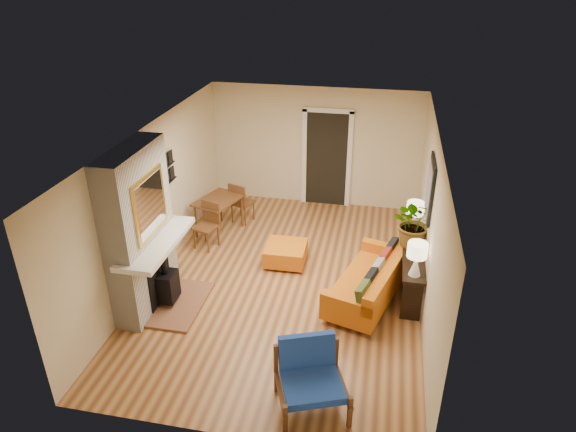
% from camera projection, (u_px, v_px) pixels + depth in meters
% --- Properties ---
extents(room_shell, '(6.50, 6.50, 6.50)m').
position_uv_depth(room_shell, '(341.00, 162.00, 10.44)').
color(room_shell, '#B77D46').
rests_on(room_shell, ground).
extents(fireplace, '(1.09, 1.68, 2.60)m').
position_uv_depth(fireplace, '(142.00, 234.00, 7.72)').
color(fireplace, white).
rests_on(fireplace, ground).
extents(sofa, '(1.33, 2.08, 0.76)m').
position_uv_depth(sofa, '(372.00, 282.00, 8.19)').
color(sofa, silver).
rests_on(sofa, ground).
extents(ottoman, '(0.73, 0.73, 0.36)m').
position_uv_depth(ottoman, '(286.00, 253.00, 9.23)').
color(ottoman, silver).
rests_on(ottoman, ground).
extents(blue_chair, '(1.05, 1.04, 0.86)m').
position_uv_depth(blue_chair, '(310.00, 373.00, 6.23)').
color(blue_chair, brown).
rests_on(blue_chair, ground).
extents(dining_table, '(1.05, 1.68, 0.89)m').
position_uv_depth(dining_table, '(222.00, 207.00, 10.08)').
color(dining_table, brown).
rests_on(dining_table, ground).
extents(console_table, '(0.34, 1.85, 0.72)m').
position_uv_depth(console_table, '(412.00, 259.00, 8.36)').
color(console_table, black).
rests_on(console_table, ground).
extents(lamp_near, '(0.30, 0.30, 0.54)m').
position_uv_depth(lamp_near, '(417.00, 255.00, 7.52)').
color(lamp_near, white).
rests_on(lamp_near, console_table).
extents(lamp_far, '(0.30, 0.30, 0.54)m').
position_uv_depth(lamp_far, '(415.00, 213.00, 8.75)').
color(lamp_far, white).
rests_on(lamp_far, console_table).
extents(houseplant, '(0.88, 0.80, 0.84)m').
position_uv_depth(houseplant, '(415.00, 223.00, 8.27)').
color(houseplant, '#1E5919').
rests_on(houseplant, console_table).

